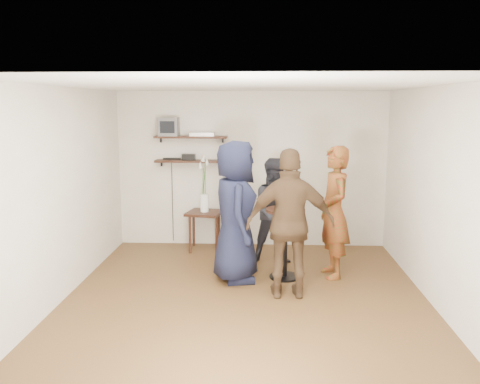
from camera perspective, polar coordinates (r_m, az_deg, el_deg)
name	(u,v)px	position (r m, az deg, el deg)	size (l,w,h in m)	color
room	(246,196)	(6.08, 0.67, -0.44)	(4.58, 5.08, 2.68)	#422B15
shelf_upper	(191,137)	(8.46, -5.55, 6.16)	(1.20, 0.25, 0.04)	black
shelf_lower	(191,161)	(8.49, -5.50, 3.47)	(1.20, 0.25, 0.04)	black
crt_monitor	(169,127)	(8.51, -7.99, 7.27)	(0.32, 0.30, 0.30)	#59595B
dvd_deck	(202,134)	(8.43, -4.25, 6.49)	(0.40, 0.24, 0.06)	silver
radio	(189,157)	(8.49, -5.78, 3.92)	(0.22, 0.10, 0.10)	black
power_strip	(172,159)	(8.59, -7.65, 3.72)	(0.30, 0.05, 0.03)	black
side_table	(205,218)	(8.38, -3.99, -2.92)	(0.63, 0.63, 0.64)	black
vase_lilies	(204,194)	(8.30, -4.03, -0.18)	(0.19, 0.20, 0.95)	white
drinks_table	(285,234)	(7.01, 5.07, -4.70)	(0.54, 0.54, 0.98)	black
wine_glass_fl	(281,199)	(6.86, 4.67, -0.75)	(0.07, 0.07, 0.22)	silver
wine_glass_fr	(290,198)	(6.89, 5.60, -0.71)	(0.07, 0.07, 0.22)	silver
wine_glass_bl	(284,198)	(6.95, 5.00, -0.65)	(0.07, 0.07, 0.21)	silver
wine_glass_br	(287,198)	(6.93, 5.26, -0.68)	(0.07, 0.07, 0.21)	silver
person_plaid	(334,212)	(7.12, 10.49, -2.24)	(0.67, 0.44, 1.83)	#A61613
person_dark	(277,211)	(7.63, 4.13, -2.19)	(0.78, 0.61, 1.60)	black
person_navy	(235,212)	(6.83, -0.52, -2.22)	(0.94, 0.61, 1.92)	black
person_brown	(290,224)	(6.28, 5.69, -3.60)	(1.09, 0.45, 1.86)	#45301D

